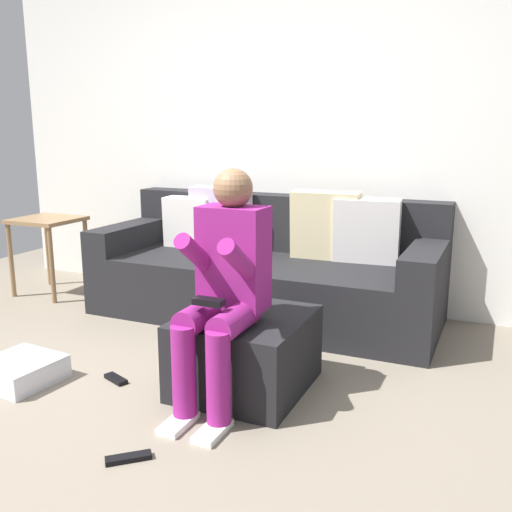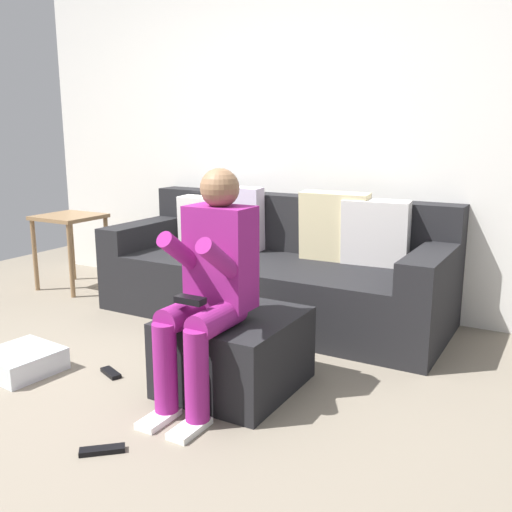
# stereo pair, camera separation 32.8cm
# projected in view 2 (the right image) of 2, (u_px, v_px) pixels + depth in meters

# --- Properties ---
(ground_plane) EXTENTS (6.25, 6.25, 0.00)m
(ground_plane) POSITION_uv_depth(u_px,v_px,m) (97.00, 411.00, 2.69)
(ground_plane) COLOR slate
(wall_back) EXTENTS (4.81, 0.10, 2.79)m
(wall_back) POSITION_uv_depth(u_px,v_px,m) (298.00, 116.00, 4.20)
(wall_back) COLOR silver
(wall_back) RESTS_ON ground_plane
(couch_sectional) EXTENTS (2.39, 0.93, 0.89)m
(couch_sectional) POSITION_uv_depth(u_px,v_px,m) (277.00, 271.00, 4.02)
(couch_sectional) COLOR black
(couch_sectional) RESTS_ON ground_plane
(ottoman) EXTENTS (0.60, 0.66, 0.39)m
(ottoman) POSITION_uv_depth(u_px,v_px,m) (234.00, 351.00, 2.90)
(ottoman) COLOR black
(ottoman) RESTS_ON ground_plane
(person_seated) EXTENTS (0.32, 0.60, 1.12)m
(person_seated) POSITION_uv_depth(u_px,v_px,m) (209.00, 281.00, 2.66)
(person_seated) COLOR #8C1E72
(person_seated) RESTS_ON ground_plane
(storage_bin) EXTENTS (0.39, 0.39, 0.12)m
(storage_bin) POSITION_uv_depth(u_px,v_px,m) (22.00, 361.00, 3.10)
(storage_bin) COLOR silver
(storage_bin) RESTS_ON ground_plane
(side_table) EXTENTS (0.47, 0.45, 0.61)m
(side_table) POSITION_uv_depth(u_px,v_px,m) (70.00, 229.00, 4.66)
(side_table) COLOR olive
(side_table) RESTS_ON ground_plane
(remote_near_ottoman) EXTENTS (0.17, 0.16, 0.02)m
(remote_near_ottoman) POSITION_uv_depth(u_px,v_px,m) (102.00, 450.00, 2.33)
(remote_near_ottoman) COLOR black
(remote_near_ottoman) RESTS_ON ground_plane
(remote_by_storage_bin) EXTENTS (0.16, 0.11, 0.02)m
(remote_by_storage_bin) POSITION_uv_depth(u_px,v_px,m) (111.00, 373.00, 3.07)
(remote_by_storage_bin) COLOR black
(remote_by_storage_bin) RESTS_ON ground_plane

